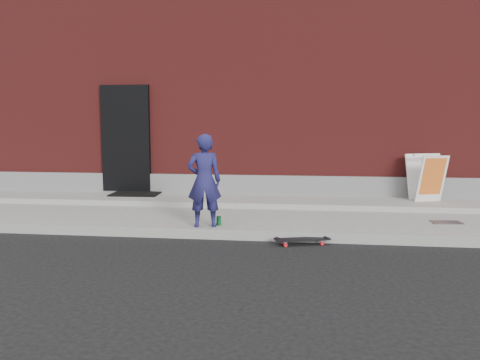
# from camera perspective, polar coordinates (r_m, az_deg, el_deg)

# --- Properties ---
(ground) EXTENTS (80.00, 80.00, 0.00)m
(ground) POSITION_cam_1_polar(r_m,az_deg,el_deg) (6.94, -1.93, -7.32)
(ground) COLOR black
(ground) RESTS_ON ground
(sidewalk) EXTENTS (20.00, 3.00, 0.15)m
(sidewalk) POSITION_cam_1_polar(r_m,az_deg,el_deg) (8.37, -0.27, -4.37)
(sidewalk) COLOR slate
(sidewalk) RESTS_ON ground
(apron) EXTENTS (20.00, 1.20, 0.10)m
(apron) POSITION_cam_1_polar(r_m,az_deg,el_deg) (9.23, 0.46, -2.54)
(apron) COLOR gray
(apron) RESTS_ON sidewalk
(building) EXTENTS (20.00, 8.10, 5.00)m
(building) POSITION_cam_1_polar(r_m,az_deg,el_deg) (13.71, 2.80, 10.09)
(building) COLOR maroon
(building) RESTS_ON ground
(child) EXTENTS (0.58, 0.45, 1.41)m
(child) POSITION_cam_1_polar(r_m,az_deg,el_deg) (7.04, -4.38, -0.08)
(child) COLOR #1E1C4F
(child) RESTS_ON sidewalk
(skateboard) EXTENTS (0.79, 0.42, 0.09)m
(skateboard) POSITION_cam_1_polar(r_m,az_deg,el_deg) (6.72, 7.59, -7.22)
(skateboard) COLOR red
(skateboard) RESTS_ON ground
(pizza_sign) EXTENTS (0.72, 0.78, 0.90)m
(pizza_sign) POSITION_cam_1_polar(r_m,az_deg,el_deg) (9.58, 21.77, 0.33)
(pizza_sign) COLOR silver
(pizza_sign) RESTS_ON apron
(soda_can) EXTENTS (0.08, 0.08, 0.14)m
(soda_can) POSITION_cam_1_polar(r_m,az_deg,el_deg) (7.22, -2.61, -4.99)
(soda_can) COLOR #197E39
(soda_can) RESTS_ON sidewalk
(doormat) EXTENTS (1.02, 0.85, 0.03)m
(doormat) POSITION_cam_1_polar(r_m,az_deg,el_deg) (10.01, -12.53, -1.61)
(doormat) COLOR black
(doormat) RESTS_ON apron
(utility_plate) EXTENTS (0.47, 0.31, 0.01)m
(utility_plate) POSITION_cam_1_polar(r_m,az_deg,el_deg) (8.08, 23.87, -4.75)
(utility_plate) COLOR #555459
(utility_plate) RESTS_ON sidewalk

